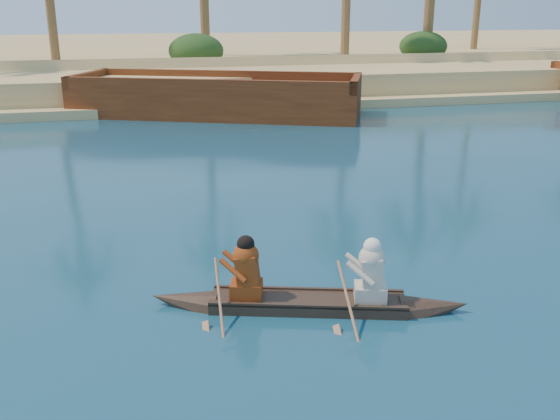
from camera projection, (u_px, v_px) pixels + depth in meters
name	position (u px, v px, depth m)	size (l,w,h in m)	color
sandy_embankment	(215.00, 56.00, 48.20)	(150.00, 51.00, 1.50)	#D1BD76
shrub_cluster	(257.00, 63.00, 33.81)	(100.00, 6.00, 2.40)	#1C3D16
canoe	(308.00, 293.00, 8.63)	(4.39, 1.89, 1.22)	#35291D
barge_mid	(217.00, 98.00, 24.36)	(11.56, 7.81, 1.84)	brown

